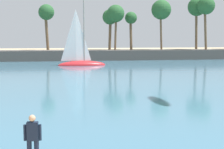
# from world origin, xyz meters

# --- Properties ---
(sea) EXTENTS (220.00, 89.85, 0.06)m
(sea) POSITION_xyz_m (0.00, 54.78, 0.03)
(sea) COLOR teal
(sea) RESTS_ON ground
(palm_headland) EXTENTS (105.91, 6.46, 13.02)m
(palm_headland) POSITION_xyz_m (1.44, 59.64, 2.88)
(palm_headland) COLOR #514C47
(palm_headland) RESTS_ON ground
(person_at_waterline) EXTENTS (0.55, 0.23, 1.67)m
(person_at_waterline) POSITION_xyz_m (-0.48, 9.35, 0.89)
(person_at_waterline) COLOR #141E33
(person_at_waterline) RESTS_ON ground
(sailboat_mid_bay) EXTENTS (6.92, 2.46, 9.87)m
(sailboat_mid_bay) POSITION_xyz_m (3.86, 47.51, 0.95)
(sailboat_mid_bay) COLOR red
(sailboat_mid_bay) RESTS_ON sea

